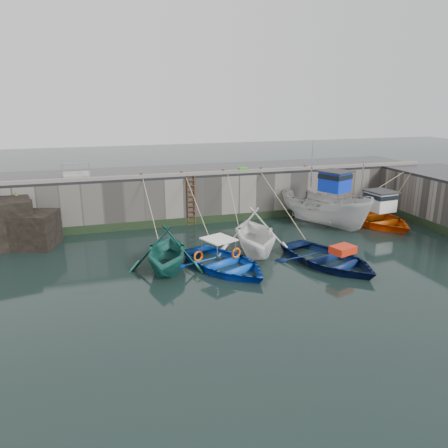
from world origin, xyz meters
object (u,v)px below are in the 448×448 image
object	(u,v)px
bollard_a	(141,175)
bollard_c	(223,171)
boat_near_navy	(329,264)
boat_far_white	(325,208)
boat_near_white	(167,268)
fish_crate	(243,170)
boat_far_orange	(372,217)
bollard_e	(305,167)
bollard_d	(261,170)
boat_near_blacktrim	(254,251)
bollard_b	(182,173)
ladder	(191,201)
boat_near_blue	(225,269)

from	to	relation	value
bollard_a	bollard_c	distance (m)	5.20
boat_near_navy	boat_far_white	distance (m)	7.22
boat_near_white	fish_crate	distance (m)	10.14
boat_near_navy	bollard_a	bearing A→B (deg)	113.48
boat_far_orange	bollard_e	size ratio (longest dim) A/B	24.41
boat_far_white	bollard_d	xyz separation A→B (m)	(-3.40, 2.68, 2.20)
boat_near_white	boat_near_blacktrim	xyz separation A→B (m)	(4.83, 1.01, 0.00)
bollard_b	bollard_c	size ratio (longest dim) A/B	1.00
boat_far_orange	boat_near_white	bearing A→B (deg)	-171.48
boat_near_navy	boat_far_white	bearing A→B (deg)	44.54
ladder	bollard_c	bearing A→B (deg)	8.67
bollard_a	bollard_d	size ratio (longest dim) A/B	1.00
boat_near_white	fish_crate	xyz separation A→B (m)	(6.32, 7.20, 3.32)
fish_crate	bollard_e	size ratio (longest dim) A/B	2.00
bollard_a	bollard_e	size ratio (longest dim) A/B	1.00
ladder	bollard_d	world-z (taller)	bollard_d
boat_near_blue	bollard_e	world-z (taller)	bollard_e
ladder	boat_near_navy	xyz separation A→B (m)	(4.88, -8.66, -1.59)
fish_crate	bollard_c	world-z (taller)	fish_crate
boat_far_white	bollard_c	distance (m)	6.93
fish_crate	bollard_b	world-z (taller)	fish_crate
boat_near_white	bollard_c	bearing A→B (deg)	70.34
boat_far_orange	bollard_b	distance (m)	12.61
ladder	boat_near_white	xyz separation A→B (m)	(-2.76, -6.82, -1.59)
bollard_d	bollard_e	bearing A→B (deg)	0.00
boat_near_navy	boat_near_white	bearing A→B (deg)	148.69
bollard_a	boat_near_blue	bearing A→B (deg)	-70.37
boat_far_white	boat_far_orange	size ratio (longest dim) A/B	1.06
ladder	boat_far_orange	world-z (taller)	boat_far_orange
boat_near_navy	fish_crate	distance (m)	9.73
ladder	boat_near_white	size ratio (longest dim) A/B	0.71
bollard_c	boat_near_white	bearing A→B (deg)	-124.73
bollard_d	bollard_e	world-z (taller)	same
boat_far_orange	bollard_b	bearing A→B (deg)	157.69
boat_near_blue	boat_far_white	world-z (taller)	boat_far_white
boat_near_white	boat_far_white	distance (m)	11.89
boat_far_orange	bollard_e	xyz separation A→B (m)	(-3.34, 3.27, 2.88)
ladder	boat_near_blue	size ratio (longest dim) A/B	0.61
boat_near_blue	boat_far_orange	distance (m)	12.43
boat_near_navy	bollard_d	xyz separation A→B (m)	(-0.08, 9.00, 3.30)
boat_far_white	ladder	bearing A→B (deg)	139.25
boat_far_orange	bollard_c	world-z (taller)	boat_far_orange
ladder	boat_near_navy	distance (m)	10.07
ladder	bollard_a	distance (m)	3.47
bollard_b	bollard_e	bearing A→B (deg)	0.00
boat_far_orange	fish_crate	bearing A→B (deg)	150.02
boat_near_blue	bollard_c	distance (m)	9.01
boat_near_blue	bollard_e	distance (m)	11.91
boat_near_white	bollard_b	xyz separation A→B (m)	(2.26, 7.15, 3.30)
bollard_c	bollard_d	xyz separation A→B (m)	(2.60, 0.00, 0.00)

